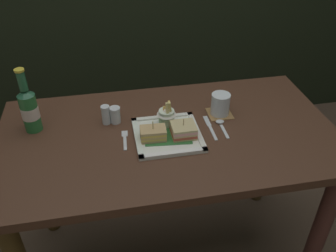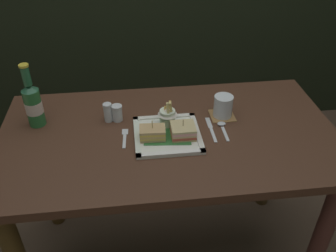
# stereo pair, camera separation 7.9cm
# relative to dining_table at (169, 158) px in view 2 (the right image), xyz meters

# --- Properties ---
(ground_plane) EXTENTS (6.00, 6.00, 0.00)m
(ground_plane) POSITION_rel_dining_table_xyz_m (0.00, 0.00, -0.64)
(ground_plane) COLOR brown
(dining_table) EXTENTS (1.34, 0.72, 0.78)m
(dining_table) POSITION_rel_dining_table_xyz_m (0.00, 0.00, 0.00)
(dining_table) COLOR #492C1E
(dining_table) RESTS_ON ground_plane
(square_plate) EXTENTS (0.26, 0.26, 0.02)m
(square_plate) POSITION_rel_dining_table_xyz_m (-0.01, -0.02, 0.14)
(square_plate) COLOR white
(square_plate) RESTS_ON dining_table
(sandwich_half_left) EXTENTS (0.10, 0.07, 0.08)m
(sandwich_half_left) POSITION_rel_dining_table_xyz_m (-0.07, -0.04, 0.17)
(sandwich_half_left) COLOR tan
(sandwich_half_left) RESTS_ON square_plate
(sandwich_half_right) EXTENTS (0.09, 0.09, 0.07)m
(sandwich_half_right) POSITION_rel_dining_table_xyz_m (0.05, -0.04, 0.17)
(sandwich_half_right) COLOR tan
(sandwich_half_right) RESTS_ON square_plate
(fries_cup) EXTENTS (0.08, 0.08, 0.12)m
(fries_cup) POSITION_rel_dining_table_xyz_m (-0.00, 0.04, 0.19)
(fries_cup) COLOR silver
(fries_cup) RESTS_ON square_plate
(beer_bottle) EXTENTS (0.07, 0.07, 0.27)m
(beer_bottle) POSITION_rel_dining_table_xyz_m (-0.52, 0.12, 0.23)
(beer_bottle) COLOR #296C34
(beer_bottle) RESTS_ON dining_table
(drink_coaster) EXTENTS (0.10, 0.10, 0.00)m
(drink_coaster) POSITION_rel_dining_table_xyz_m (0.24, 0.09, 0.13)
(drink_coaster) COLOR #9B703F
(drink_coaster) RESTS_ON dining_table
(water_glass) EXTENTS (0.08, 0.08, 0.09)m
(water_glass) POSITION_rel_dining_table_xyz_m (0.24, 0.09, 0.18)
(water_glass) COLOR silver
(water_glass) RESTS_ON dining_table
(fork) EXTENTS (0.03, 0.12, 0.00)m
(fork) POSITION_rel_dining_table_xyz_m (-0.17, -0.01, 0.13)
(fork) COLOR silver
(fork) RESTS_ON dining_table
(knife) EXTENTS (0.02, 0.17, 0.00)m
(knife) POSITION_rel_dining_table_xyz_m (0.17, 0.00, 0.13)
(knife) COLOR silver
(knife) RESTS_ON dining_table
(spoon) EXTENTS (0.04, 0.12, 0.01)m
(spoon) POSITION_rel_dining_table_xyz_m (0.22, 0.01, 0.14)
(spoon) COLOR silver
(spoon) RESTS_ON dining_table
(salt_shaker) EXTENTS (0.04, 0.04, 0.08)m
(salt_shaker) POSITION_rel_dining_table_xyz_m (-0.24, 0.11, 0.17)
(salt_shaker) COLOR silver
(salt_shaker) RESTS_ON dining_table
(pepper_shaker) EXTENTS (0.04, 0.04, 0.07)m
(pepper_shaker) POSITION_rel_dining_table_xyz_m (-0.20, 0.11, 0.16)
(pepper_shaker) COLOR silver
(pepper_shaker) RESTS_ON dining_table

